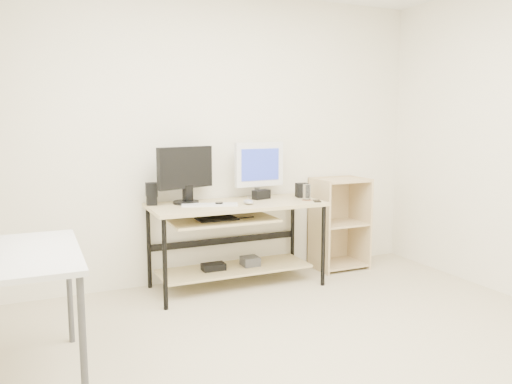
{
  "coord_description": "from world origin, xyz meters",
  "views": [
    {
      "loc": [
        -1.59,
        -2.3,
        1.44
      ],
      "look_at": [
        0.03,
        1.3,
        0.89
      ],
      "focal_mm": 35.0,
      "sensor_mm": 36.0,
      "label": 1
    }
  ],
  "objects_px": {
    "shelf_unit": "(337,222)",
    "audio_controller": "(188,194)",
    "black_monitor": "(185,171)",
    "white_imac": "(259,166)",
    "desk": "(234,227)",
    "side_table": "(22,266)"
  },
  "relations": [
    {
      "from": "desk",
      "to": "side_table",
      "type": "relative_size",
      "value": 1.5
    },
    {
      "from": "black_monitor",
      "to": "side_table",
      "type": "bearing_deg",
      "value": -155.44
    },
    {
      "from": "side_table",
      "to": "shelf_unit",
      "type": "bearing_deg",
      "value": 23.33
    },
    {
      "from": "side_table",
      "to": "audio_controller",
      "type": "xyz_separation_m",
      "value": [
        1.29,
        1.2,
        0.16
      ]
    },
    {
      "from": "side_table",
      "to": "black_monitor",
      "type": "bearing_deg",
      "value": 43.38
    },
    {
      "from": "audio_controller",
      "to": "white_imac",
      "type": "bearing_deg",
      "value": -18.57
    },
    {
      "from": "desk",
      "to": "side_table",
      "type": "distance_m",
      "value": 1.97
    },
    {
      "from": "shelf_unit",
      "to": "black_monitor",
      "type": "bearing_deg",
      "value": -179.3
    },
    {
      "from": "shelf_unit",
      "to": "white_imac",
      "type": "bearing_deg",
      "value": 179.11
    },
    {
      "from": "audio_controller",
      "to": "desk",
      "type": "bearing_deg",
      "value": -42.61
    },
    {
      "from": "shelf_unit",
      "to": "audio_controller",
      "type": "xyz_separation_m",
      "value": [
        -1.54,
        -0.02,
        0.38
      ]
    },
    {
      "from": "desk",
      "to": "white_imac",
      "type": "bearing_deg",
      "value": 28.13
    },
    {
      "from": "shelf_unit",
      "to": "white_imac",
      "type": "relative_size",
      "value": 1.76
    },
    {
      "from": "white_imac",
      "to": "audio_controller",
      "type": "distance_m",
      "value": 0.72
    },
    {
      "from": "black_monitor",
      "to": "audio_controller",
      "type": "distance_m",
      "value": 0.2
    },
    {
      "from": "black_monitor",
      "to": "audio_controller",
      "type": "height_order",
      "value": "black_monitor"
    },
    {
      "from": "desk",
      "to": "shelf_unit",
      "type": "relative_size",
      "value": 1.67
    },
    {
      "from": "desk",
      "to": "audio_controller",
      "type": "xyz_separation_m",
      "value": [
        -0.36,
        0.14,
        0.29
      ]
    },
    {
      "from": "side_table",
      "to": "black_monitor",
      "type": "xyz_separation_m",
      "value": [
        1.27,
        1.2,
        0.36
      ]
    },
    {
      "from": "side_table",
      "to": "white_imac",
      "type": "relative_size",
      "value": 1.95
    },
    {
      "from": "white_imac",
      "to": "audio_controller",
      "type": "bearing_deg",
      "value": 178.57
    },
    {
      "from": "shelf_unit",
      "to": "audio_controller",
      "type": "relative_size",
      "value": 5.68
    }
  ]
}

